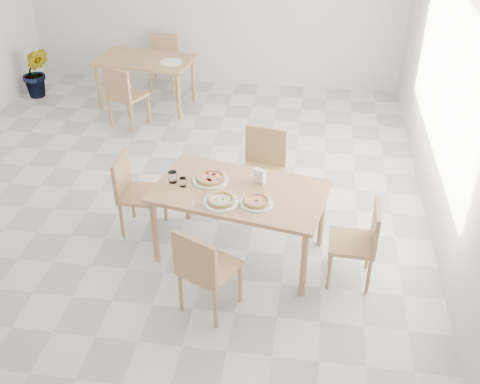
# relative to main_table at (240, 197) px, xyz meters

# --- Properties ---
(room) EXTENTS (7.28, 7.00, 7.00)m
(room) POSITION_rel_main_table_xyz_m (1.93, 1.20, 0.83)
(room) COLOR silver
(room) RESTS_ON ground
(main_table) EXTENTS (1.75, 1.20, 0.75)m
(main_table) POSITION_rel_main_table_xyz_m (0.00, 0.00, 0.00)
(main_table) COLOR tan
(main_table) RESTS_ON ground
(chair_south) EXTENTS (0.58, 0.58, 0.88)m
(chair_south) POSITION_rel_main_table_xyz_m (-0.19, -0.86, -0.17)
(chair_south) COLOR tan
(chair_south) RESTS_ON ground
(chair_north) EXTENTS (0.53, 0.53, 0.93)m
(chair_north) POSITION_rel_main_table_xyz_m (0.13, 0.85, -0.13)
(chair_north) COLOR tan
(chair_north) RESTS_ON ground
(chair_west) EXTENTS (0.43, 0.43, 0.86)m
(chair_west) POSITION_rel_main_table_xyz_m (-1.14, 0.26, -0.18)
(chair_west) COLOR tan
(chair_west) RESTS_ON ground
(chair_east) EXTENTS (0.43, 0.43, 0.84)m
(chair_east) POSITION_rel_main_table_xyz_m (1.14, -0.24, -0.19)
(chair_east) COLOR tan
(chair_east) RESTS_ON ground
(plate_margherita) EXTENTS (0.30, 0.30, 0.02)m
(plate_margherita) POSITION_rel_main_table_xyz_m (0.18, -0.21, 0.09)
(plate_margherita) COLOR white
(plate_margherita) RESTS_ON main_table
(plate_mushroom) EXTENTS (0.32, 0.32, 0.02)m
(plate_mushroom) POSITION_rel_main_table_xyz_m (-0.14, -0.24, 0.09)
(plate_mushroom) COLOR white
(plate_mushroom) RESTS_ON main_table
(plate_pepperoni) EXTENTS (0.35, 0.35, 0.02)m
(plate_pepperoni) POSITION_rel_main_table_xyz_m (-0.30, 0.12, 0.09)
(plate_pepperoni) COLOR white
(plate_pepperoni) RESTS_ON main_table
(pizza_margherita) EXTENTS (0.26, 0.26, 0.03)m
(pizza_margherita) POSITION_rel_main_table_xyz_m (0.18, -0.21, 0.11)
(pizza_margherita) COLOR #D8B565
(pizza_margherita) RESTS_ON plate_margherita
(pizza_mushroom) EXTENTS (0.33, 0.33, 0.03)m
(pizza_mushroom) POSITION_rel_main_table_xyz_m (-0.14, -0.24, 0.11)
(pizza_mushroom) COLOR #D8B565
(pizza_mushroom) RESTS_ON plate_mushroom
(pizza_pepperoni) EXTENTS (0.35, 0.35, 0.03)m
(pizza_pepperoni) POSITION_rel_main_table_xyz_m (-0.30, 0.12, 0.11)
(pizza_pepperoni) COLOR #D8B565
(pizza_pepperoni) RESTS_ON plate_pepperoni
(tumbler_a) EXTENTS (0.08, 0.08, 0.11)m
(tumbler_a) POSITION_rel_main_table_xyz_m (-0.66, 0.05, 0.13)
(tumbler_a) COLOR white
(tumbler_a) RESTS_ON main_table
(tumbler_b) EXTENTS (0.07, 0.07, 0.09)m
(tumbler_b) POSITION_rel_main_table_xyz_m (-0.54, -0.01, 0.12)
(tumbler_b) COLOR white
(tumbler_b) RESTS_ON main_table
(napkin_holder) EXTENTS (0.14, 0.12, 0.14)m
(napkin_holder) POSITION_rel_main_table_xyz_m (0.17, 0.16, 0.14)
(napkin_holder) COLOR silver
(napkin_holder) RESTS_ON main_table
(fork_a) EXTENTS (0.04, 0.17, 0.01)m
(fork_a) POSITION_rel_main_table_xyz_m (-0.39, -0.26, 0.08)
(fork_a) COLOR silver
(fork_a) RESTS_ON main_table
(fork_b) EXTENTS (0.05, 0.17, 0.01)m
(fork_b) POSITION_rel_main_table_xyz_m (0.18, 0.20, 0.08)
(fork_b) COLOR silver
(fork_b) RESTS_ON main_table
(second_table) EXTENTS (1.48, 0.96, 0.75)m
(second_table) POSITION_rel_main_table_xyz_m (-1.89, 3.34, -0.01)
(second_table) COLOR tan
(second_table) RESTS_ON ground
(chair_back_s) EXTENTS (0.58, 0.58, 0.90)m
(chair_back_s) POSITION_rel_main_table_xyz_m (-1.99, 2.58, -0.15)
(chair_back_s) COLOR tan
(chair_back_s) RESTS_ON ground
(chair_back_n) EXTENTS (0.44, 0.44, 0.87)m
(chair_back_n) POSITION_rel_main_table_xyz_m (-1.80, 4.05, -0.17)
(chair_back_n) COLOR tan
(chair_back_n) RESTS_ON ground
(plate_empty) EXTENTS (0.32, 0.32, 0.02)m
(plate_empty) POSITION_rel_main_table_xyz_m (-1.46, 3.22, 0.09)
(plate_empty) COLOR white
(plate_empty) RESTS_ON second_table
(potted_plant) EXTENTS (0.53, 0.48, 0.80)m
(potted_plant) POSITION_rel_main_table_xyz_m (-3.70, 3.45, -0.28)
(potted_plant) COLOR #1C5F20
(potted_plant) RESTS_ON ground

